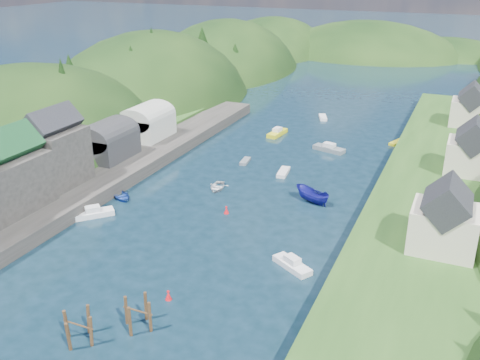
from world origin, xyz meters
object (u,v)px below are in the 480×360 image
at_px(piling_cluster_near, 79,330).
at_px(piling_cluster_far, 138,316).
at_px(channel_buoy_far, 226,210).
at_px(channel_buoy_near, 168,296).

relative_size(piling_cluster_near, piling_cluster_far, 0.98).
relative_size(piling_cluster_near, channel_buoy_far, 3.27).
bearing_deg(channel_buoy_near, piling_cluster_far, -93.20).
relative_size(channel_buoy_near, channel_buoy_far, 1.00).
height_order(piling_cluster_far, channel_buoy_far, piling_cluster_far).
bearing_deg(channel_buoy_far, channel_buoy_near, -81.57).
distance_m(channel_buoy_near, channel_buoy_far, 20.90).
height_order(piling_cluster_near, channel_buoy_far, piling_cluster_near).
xyz_separation_m(piling_cluster_near, channel_buoy_far, (1.01, 29.50, -0.75)).
bearing_deg(piling_cluster_near, piling_cluster_far, 45.37).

